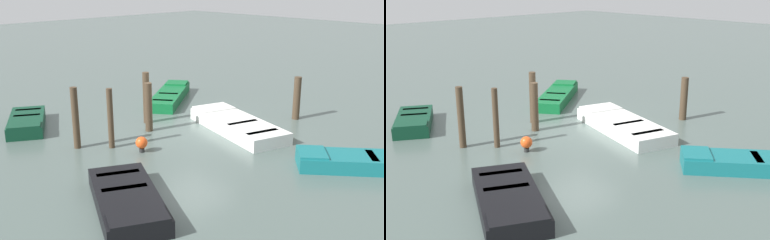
% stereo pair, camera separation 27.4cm
% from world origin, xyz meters
% --- Properties ---
extents(ground_plane, '(80.00, 80.00, 0.00)m').
position_xyz_m(ground_plane, '(0.00, 0.00, 0.00)').
color(ground_plane, '#4C5B56').
extents(rowboat_dark_green, '(2.97, 2.35, 0.46)m').
position_xyz_m(rowboat_dark_green, '(-4.15, -3.92, 0.22)').
color(rowboat_dark_green, '#0C3823').
rests_on(rowboat_dark_green, ground_plane).
extents(rowboat_teal, '(3.35, 3.04, 0.46)m').
position_xyz_m(rowboat_teal, '(5.62, 0.91, 0.22)').
color(rowboat_teal, '#14666B').
rests_on(rowboat_teal, ground_plane).
extents(rowboat_green, '(3.21, 3.83, 0.46)m').
position_xyz_m(rowboat_green, '(-3.42, 2.08, 0.22)').
color(rowboat_green, '#0F602D').
rests_on(rowboat_green, ground_plane).
extents(rowboat_white, '(4.27, 2.56, 0.46)m').
position_xyz_m(rowboat_white, '(1.13, 1.02, 0.22)').
color(rowboat_white, silver).
rests_on(rowboat_white, ground_plane).
extents(rowboat_black, '(3.47, 2.64, 0.46)m').
position_xyz_m(rowboat_black, '(2.98, -5.01, 0.22)').
color(rowboat_black, black).
rests_on(rowboat_black, ground_plane).
extents(mooring_piling_far_left, '(0.26, 0.26, 1.57)m').
position_xyz_m(mooring_piling_far_left, '(1.77, 3.61, 0.78)').
color(mooring_piling_far_left, '#423323').
rests_on(mooring_piling_far_left, ground_plane).
extents(mooring_piling_mid_left, '(0.21, 0.21, 1.90)m').
position_xyz_m(mooring_piling_mid_left, '(-1.22, -3.72, 0.95)').
color(mooring_piling_mid_left, '#423323').
rests_on(mooring_piling_mid_left, ground_plane).
extents(mooring_piling_near_right, '(0.18, 0.18, 1.86)m').
position_xyz_m(mooring_piling_near_right, '(-0.51, -2.95, 0.93)').
color(mooring_piling_near_right, '#423323').
rests_on(mooring_piling_near_right, ground_plane).
extents(mooring_piling_near_left, '(0.23, 0.23, 1.83)m').
position_xyz_m(mooring_piling_near_left, '(-1.72, -0.57, 0.92)').
color(mooring_piling_near_left, '#423323').
rests_on(mooring_piling_near_left, ground_plane).
extents(mooring_piling_center, '(0.25, 0.25, 1.66)m').
position_xyz_m(mooring_piling_center, '(-0.95, -1.10, 0.83)').
color(mooring_piling_center, '#423323').
rests_on(mooring_piling_center, ground_plane).
extents(marker_buoy, '(0.36, 0.36, 0.48)m').
position_xyz_m(marker_buoy, '(0.44, -2.55, 0.29)').
color(marker_buoy, '#262626').
rests_on(marker_buoy, ground_plane).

